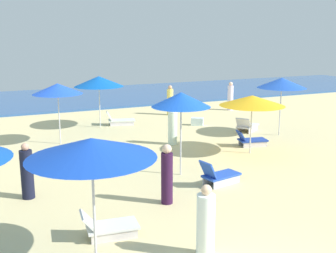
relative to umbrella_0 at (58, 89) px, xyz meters
name	(u,v)px	position (x,y,z in m)	size (l,w,h in m)	color
ocean	(50,99)	(1.54, 12.24, -2.24)	(60.00, 10.39, 0.12)	#2E5797
umbrella_0	(58,89)	(0.00, 0.00, 0.00)	(2.02, 2.02, 2.52)	silver
umbrella_2	(181,100)	(2.81, -5.60, 0.16)	(1.87, 1.87, 2.69)	silver
lounge_chair_2_0	(219,175)	(3.47, -6.88, -2.01)	(1.36, 0.79, 0.80)	silver
umbrella_3	(91,148)	(-1.12, -9.83, 0.11)	(2.43, 2.43, 2.60)	silver
lounge_chair_3_0	(108,226)	(-0.54, -8.71, -2.06)	(1.33, 0.77, 0.62)	silver
umbrella_4	(282,83)	(9.25, -2.59, 0.07)	(2.15, 2.15, 2.59)	silver
lounge_chair_4_0	(247,126)	(8.36, -1.35, -2.03)	(1.49, 1.29, 0.73)	silver
umbrella_6	(252,101)	(6.35, -4.45, -0.26)	(2.44, 2.44, 2.23)	silver
lounge_chair_6_0	(251,140)	(6.99, -3.58, -2.05)	(1.31, 0.83, 0.64)	silver
umbrella_7	(99,81)	(2.36, 2.39, -0.05)	(2.37, 2.37, 2.50)	silver
lounge_chair_7_0	(120,120)	(3.40, 2.51, -2.06)	(1.52, 0.95, 0.68)	silver
beachgoer_0	(206,224)	(1.03, -10.36, -1.59)	(0.49, 0.49, 1.54)	white
beachgoer_1	(170,101)	(6.82, 3.88, -1.52)	(0.47, 0.47, 1.68)	#F9E16B
beachgoer_2	(27,173)	(-1.91, -5.61, -1.57)	(0.47, 0.47, 1.57)	black
beachgoer_3	(167,175)	(1.45, -7.54, -1.51)	(0.43, 0.43, 1.64)	#311537
beachgoer_4	(173,127)	(4.20, -2.03, -1.57)	(0.50, 0.50, 1.59)	white
beachgoer_5	(230,97)	(10.74, 3.76, -1.50)	(0.43, 0.43, 1.70)	white
cooler_box_0	(197,122)	(6.90, 0.80, -2.11)	(0.60, 0.36, 0.38)	white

